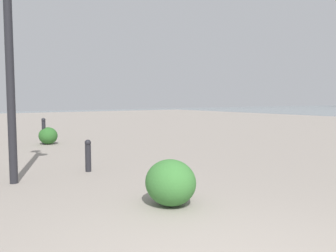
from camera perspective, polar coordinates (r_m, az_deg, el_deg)
The scene contains 5 objects.
lamppost at distance 6.65m, azimuth -25.21°, elevation 14.72°, with size 0.98×0.28×4.09m.
bollard_near at distance 7.19m, azimuth -13.25°, elevation -4.73°, with size 0.13×0.13×0.66m.
bollard_mid at distance 11.82m, azimuth -20.11°, elevation -0.75°, with size 0.13×0.13×0.87m.
shrub_low at distance 11.87m, azimuth -19.47°, elevation -1.55°, with size 0.66×0.59×0.56m.
shrub_round at distance 4.83m, azimuth 0.42°, elevation -9.46°, with size 0.77×0.69×0.65m.
Camera 1 is at (-1.88, 1.86, 1.50)m, focal length 36.35 mm.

